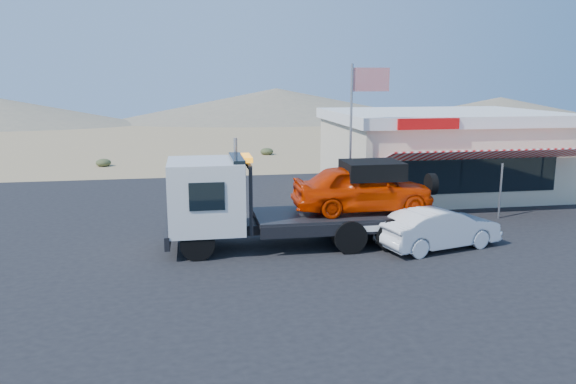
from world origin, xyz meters
name	(u,v)px	position (x,y,z in m)	size (l,w,h in m)	color
ground	(242,259)	(0.00, 0.00, 0.00)	(120.00, 120.00, 0.00)	#9F845A
asphalt_lot	(289,230)	(2.00, 3.00, 0.01)	(32.00, 24.00, 0.02)	black
tow_truck	(300,197)	(2.05, 1.11, 1.64)	(9.10, 2.70, 3.04)	black
white_sedan	(439,228)	(6.41, -0.04, 0.70)	(1.44, 4.13, 1.36)	silver
jerky_store	(439,151)	(10.50, 8.97, 1.99)	(10.40, 9.97, 3.90)	beige
flagpole	(357,123)	(4.93, 4.50, 3.76)	(1.55, 0.10, 6.00)	#99999E
distant_hills	(120,108)	(-9.77, 55.14, 1.89)	(126.00, 48.00, 4.20)	#726B59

